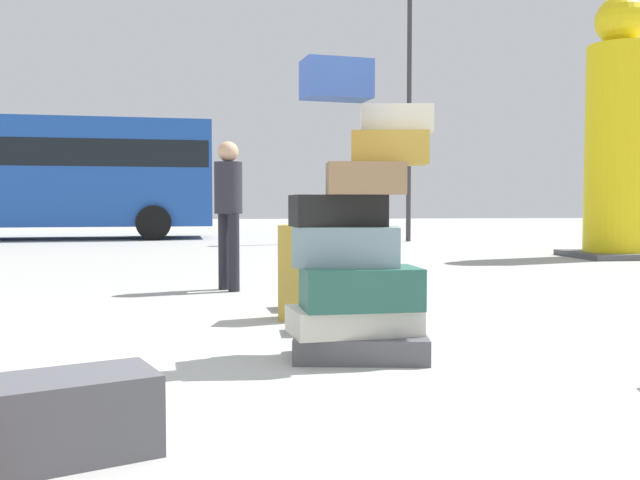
# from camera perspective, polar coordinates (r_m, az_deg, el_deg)

# --- Properties ---
(ground_plane) EXTENTS (80.00, 80.00, 0.00)m
(ground_plane) POSITION_cam_1_polar(r_m,az_deg,el_deg) (3.85, -1.61, -11.00)
(ground_plane) COLOR #9E9E99
(suitcase_tower) EXTENTS (0.95, 0.71, 1.78)m
(suitcase_tower) POSITION_cam_1_polar(r_m,az_deg,el_deg) (4.18, 3.18, -0.67)
(suitcase_tower) COLOR #4C4C51
(suitcase_tower) RESTS_ON ground
(suitcase_teal_foreground_near) EXTENTS (0.74, 0.34, 0.16)m
(suitcase_teal_foreground_near) POSITION_cam_1_polar(r_m,az_deg,el_deg) (5.06, 2.15, -6.68)
(suitcase_teal_foreground_near) COLOR #26594C
(suitcase_teal_foreground_near) RESTS_ON ground
(suitcase_tan_foreground_far) EXTENTS (0.28, 0.33, 0.76)m
(suitcase_tan_foreground_far) POSITION_cam_1_polar(r_m,az_deg,el_deg) (5.58, -2.12, -2.67)
(suitcase_tan_foreground_far) COLOR #B28C33
(suitcase_tan_foreground_far) RESTS_ON ground
(suitcase_slate_left_side) EXTENTS (0.60, 0.41, 0.19)m
(suitcase_slate_left_side) POSITION_cam_1_polar(r_m,az_deg,el_deg) (6.17, -0.42, -4.80)
(suitcase_slate_left_side) COLOR gray
(suitcase_slate_left_side) RESTS_ON ground
(suitcase_charcoal_upright_blue) EXTENTS (0.76, 0.59, 0.30)m
(suitcase_charcoal_upright_blue) POSITION_cam_1_polar(r_m,az_deg,el_deg) (2.76, -20.63, -13.58)
(suitcase_charcoal_upright_blue) COLOR #4C4C51
(suitcase_charcoal_upright_blue) RESTS_ON ground
(person_bearded_onlooker) EXTENTS (0.30, 0.31, 1.60)m
(person_bearded_onlooker) POSITION_cam_1_polar(r_m,az_deg,el_deg) (7.47, -7.58, 3.17)
(person_bearded_onlooker) COLOR black
(person_bearded_onlooker) RESTS_ON ground
(yellow_dummy_statue) EXTENTS (1.54, 1.54, 4.52)m
(yellow_dummy_statue) POSITION_cam_1_polar(r_m,az_deg,el_deg) (13.14, 23.40, 7.48)
(yellow_dummy_statue) COLOR yellow
(yellow_dummy_statue) RESTS_ON ground
(parked_bus) EXTENTS (8.78, 3.24, 3.15)m
(parked_bus) POSITION_cam_1_polar(r_m,az_deg,el_deg) (19.85, -21.66, 5.37)
(parked_bus) COLOR #1E4CA5
(parked_bus) RESTS_ON ground
(lamp_post) EXTENTS (0.36, 0.36, 6.95)m
(lamp_post) POSITION_cam_1_polar(r_m,az_deg,el_deg) (17.74, 7.40, 14.40)
(lamp_post) COLOR #333338
(lamp_post) RESTS_ON ground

